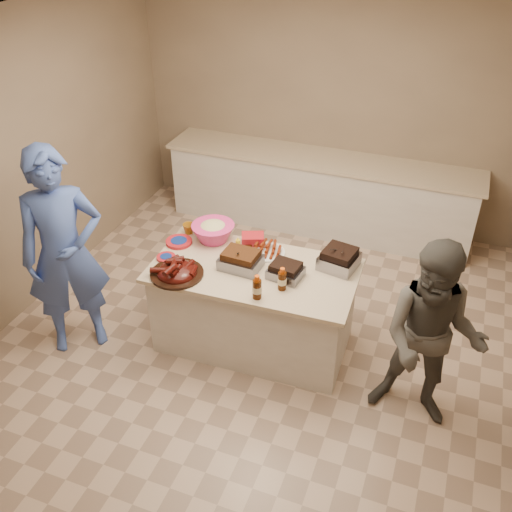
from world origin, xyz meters
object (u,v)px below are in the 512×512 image
at_px(rib_platter, 177,275).
at_px(coleslaw_bowl, 214,240).
at_px(mustard_bottle, 238,248).
at_px(roasting_pan, 338,267).
at_px(island, 254,342).
at_px(guest_blue, 84,339).
at_px(guest_gray, 414,412).
at_px(bbq_bottle_a, 282,289).
at_px(bbq_bottle_b, 257,298).
at_px(plastic_cup, 189,233).

bearing_deg(rib_platter, coleslaw_bowl, 84.19).
bearing_deg(mustard_bottle, roasting_pan, 1.93).
height_order(island, guest_blue, island).
height_order(guest_blue, guest_gray, guest_gray).
bearing_deg(bbq_bottle_a, guest_blue, -169.16).
relative_size(bbq_bottle_a, mustard_bottle, 1.74).
bearing_deg(bbq_bottle_b, plastic_cup, 143.72).
bearing_deg(bbq_bottle_b, coleslaw_bowl, 135.46).
bearing_deg(island, plastic_cup, 155.19).
relative_size(bbq_bottle_b, guest_gray, 0.13).
bearing_deg(plastic_cup, bbq_bottle_b, -36.28).
bearing_deg(guest_blue, rib_platter, -26.25).
bearing_deg(island, rib_platter, -153.96).
relative_size(island, bbq_bottle_b, 8.22).
xyz_separation_m(coleslaw_bowl, guest_gray, (1.99, -0.62, -0.81)).
bearing_deg(island, bbq_bottle_a, -32.00).
bearing_deg(mustard_bottle, guest_blue, -148.14).
relative_size(island, roasting_pan, 5.90).
xyz_separation_m(mustard_bottle, plastic_cup, (-0.52, 0.07, 0.00)).
height_order(coleslaw_bowl, plastic_cup, coleslaw_bowl).
bearing_deg(roasting_pan, bbq_bottle_a, -116.82).
bearing_deg(guest_gray, bbq_bottle_a, 175.12).
xyz_separation_m(bbq_bottle_a, bbq_bottle_b, (-0.15, -0.17, 0.00)).
bearing_deg(roasting_pan, guest_blue, -149.06).
relative_size(rib_platter, coleslaw_bowl, 1.15).
xyz_separation_m(coleslaw_bowl, bbq_bottle_b, (0.66, -0.65, 0.00)).
distance_m(mustard_bottle, plastic_cup, 0.52).
height_order(coleslaw_bowl, mustard_bottle, coleslaw_bowl).
relative_size(island, coleslaw_bowl, 4.46).
relative_size(bbq_bottle_a, bbq_bottle_b, 0.95).
relative_size(rib_platter, guest_gray, 0.28).
bearing_deg(island, coleslaw_bowl, 147.40).
distance_m(roasting_pan, plastic_cup, 1.41).
height_order(coleslaw_bowl, bbq_bottle_b, coleslaw_bowl).
distance_m(rib_platter, guest_blue, 1.24).
bearing_deg(roasting_pan, plastic_cup, -171.35).
bearing_deg(bbq_bottle_b, island, 114.36).
distance_m(island, bbq_bottle_b, 0.90).
xyz_separation_m(island, mustard_bottle, (-0.24, 0.25, 0.81)).
xyz_separation_m(bbq_bottle_a, guest_gray, (1.18, -0.14, -0.81)).
bearing_deg(rib_platter, roasting_pan, 25.37).
height_order(mustard_bottle, guest_gray, mustard_bottle).
relative_size(roasting_pan, bbq_bottle_a, 1.46).
xyz_separation_m(bbq_bottle_a, guest_blue, (-1.78, -0.34, -0.81)).
bearing_deg(rib_platter, island, 27.85).
bearing_deg(mustard_bottle, plastic_cup, 171.86).
bearing_deg(roasting_pan, coleslaw_bowl, -170.61).
xyz_separation_m(coleslaw_bowl, mustard_bottle, (0.26, -0.05, 0.00)).
bearing_deg(bbq_bottle_a, guest_gray, -6.88).
bearing_deg(rib_platter, guest_blue, -166.40).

